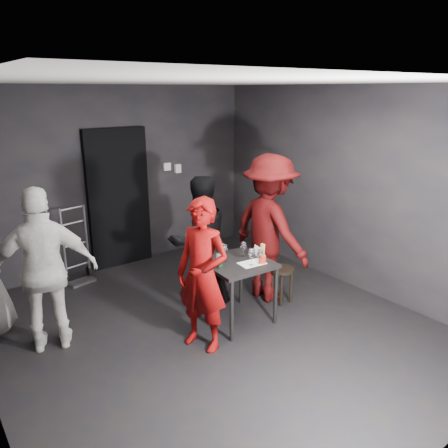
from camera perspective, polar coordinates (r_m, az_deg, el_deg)
floor at (r=5.17m, az=-1.63°, el=-13.41°), size 4.50×5.00×0.02m
ceiling at (r=4.45m, az=-1.94°, el=18.08°), size 4.50×5.00×0.02m
wall_back at (r=6.78m, az=-13.98°, el=5.79°), size 4.50×0.04×2.70m
wall_front at (r=3.06m, az=26.39°, el=-9.43°), size 4.50×0.04×2.70m
wall_right at (r=6.15m, az=15.75°, el=4.53°), size 0.04×5.00×2.70m
doorway at (r=6.79m, az=-13.60°, el=3.24°), size 0.95×0.10×2.10m
wallbox_upper at (r=7.08m, az=-7.50°, el=7.44°), size 0.12×0.06×0.12m
wallbox_lower at (r=7.19m, az=-6.08°, el=7.23°), size 0.10×0.06×0.14m
hand_truck at (r=6.57m, az=-18.46°, el=-5.41°), size 0.37×0.32×1.09m
tasting_table at (r=5.04m, az=1.71°, el=-5.95°), size 0.72×0.72×0.75m
stool at (r=5.63m, az=7.59°, el=-6.72°), size 0.31×0.31×0.47m
server_red at (r=4.47m, az=-2.86°, el=-5.91°), size 0.63×0.75×1.76m
woman_black at (r=5.40m, az=-3.19°, el=-1.46°), size 0.96×0.65×1.81m
man_maroon at (r=5.49m, az=6.07°, el=1.80°), size 0.75×1.55×2.37m
bystander_cream at (r=4.76m, az=-22.48°, el=-4.12°), size 1.30×0.92×2.02m
tasting_mat at (r=4.95m, az=3.68°, el=-5.13°), size 0.31×0.22×0.00m
wine_glass_a at (r=4.78m, az=-0.56°, el=-4.79°), size 0.07×0.07×0.18m
wine_glass_b at (r=4.89m, az=-0.58°, el=-4.14°), size 0.10×0.10×0.20m
wine_glass_c at (r=4.98m, az=0.05°, el=-3.67°), size 0.09×0.09×0.22m
wine_glass_d at (r=4.86m, az=3.65°, el=-4.26°), size 0.10×0.10×0.21m
wine_glass_e at (r=4.92m, az=4.74°, el=-4.18°), size 0.08×0.08×0.18m
wine_glass_f at (r=5.12m, az=2.59°, el=-3.25°), size 0.09×0.09×0.19m
wine_bottle at (r=4.82m, az=-0.58°, el=-4.17°), size 0.08×0.08×0.33m
breadstick_cup at (r=4.93m, az=5.06°, el=-3.89°), size 0.08×0.08×0.25m
reserved_card at (r=5.18m, az=4.31°, el=-3.52°), size 0.11×0.15×0.11m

